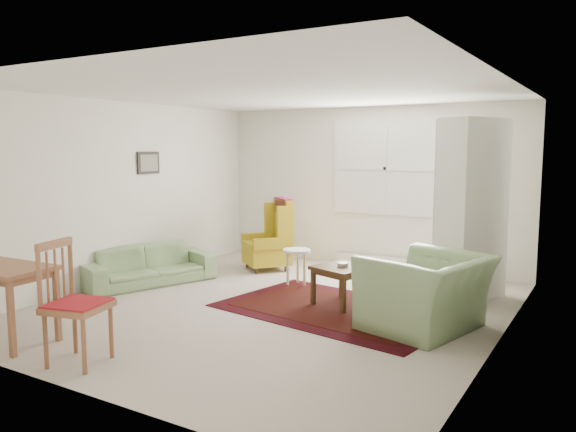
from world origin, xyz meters
The scene contains 9 objects.
room centered at (0.02, 0.21, 1.26)m, with size 5.04×5.54×2.51m.
rug centered at (0.68, 0.25, 0.01)m, with size 2.62×1.69×0.03m, color black, non-canonical shape.
sofa centered at (-2.10, 0.05, 0.36)m, with size 1.80×0.70×0.73m, color #7C9B67.
armchair centered at (1.77, 0.11, 0.47)m, with size 1.20×1.04×0.93m, color #7C9B67.
wingback_chair centered at (-1.20, 1.66, 0.55)m, with size 0.64×0.67×1.10m, color #B59B1B, non-canonical shape.
coffee_table centered at (0.66, 0.46, 0.24)m, with size 0.59×0.59×0.48m, color #452A15, non-canonical shape.
stool centered at (-0.31, 1.04, 0.25)m, with size 0.38×0.38×0.50m, color white, non-canonical shape.
cabinet centered at (1.87, 1.60, 1.11)m, with size 0.47×0.89×2.22m, color white, non-canonical shape.
desk_chair centered at (-0.53, -2.35, 0.54)m, with size 0.47×0.47×1.07m, color brown, non-canonical shape.
Camera 1 is at (3.44, -5.46, 1.87)m, focal length 35.00 mm.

